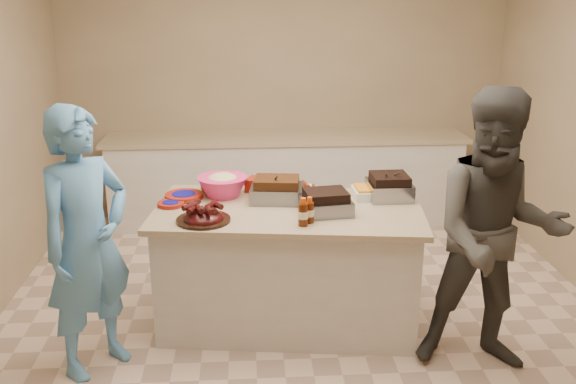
{
  "coord_description": "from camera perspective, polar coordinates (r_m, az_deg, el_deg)",
  "views": [
    {
      "loc": [
        -0.4,
        -4.05,
        2.35
      ],
      "look_at": [
        -0.11,
        0.16,
        0.97
      ],
      "focal_mm": 40.0,
      "sensor_mm": 36.0,
      "label": 1
    }
  ],
  "objects": [
    {
      "name": "coleslaw_bowl",
      "position": [
        4.69,
        -5.79,
        -0.36
      ],
      "size": [
        0.4,
        0.4,
        0.25
      ],
      "primitive_type": null,
      "rotation": [
        0.0,
        0.0,
        -0.13
      ],
      "color": "#E82D73",
      "rests_on": "island"
    },
    {
      "name": "roasting_pan",
      "position": [
        4.68,
        8.94,
        -0.53
      ],
      "size": [
        0.31,
        0.31,
        0.12
      ],
      "primitive_type": "cube",
      "rotation": [
        0.0,
        0.0,
        0.01
      ],
      "color": "gray",
      "rests_on": "island"
    },
    {
      "name": "back_counter",
      "position": [
        6.54,
        -0.19,
        1.2
      ],
      "size": [
        3.6,
        0.64,
        0.9
      ],
      "primitive_type": null,
      "color": "silver",
      "rests_on": "ground"
    },
    {
      "name": "sausage_plate",
      "position": [
        4.78,
        0.96,
        0.07
      ],
      "size": [
        0.39,
        0.39,
        0.05
      ],
      "primitive_type": "cylinder",
      "rotation": [
        0.0,
        0.0,
        0.21
      ],
      "color": "silver",
      "rests_on": "island"
    },
    {
      "name": "guest_gray",
      "position": [
        4.5,
        16.87,
        -14.29
      ],
      "size": [
        1.15,
        1.91,
        0.68
      ],
      "primitive_type": "imported",
      "rotation": [
        0.0,
        0.0,
        -0.16
      ],
      "color": "#46443F",
      "rests_on": "ground"
    },
    {
      "name": "basket_stack",
      "position": [
        4.78,
        -2.45,
        0.05
      ],
      "size": [
        0.24,
        0.21,
        0.1
      ],
      "primitive_type": "cube",
      "rotation": [
        0.0,
        0.0,
        -0.4
      ],
      "color": "maroon",
      "rests_on": "island"
    },
    {
      "name": "room",
      "position": [
        4.7,
        1.56,
        -11.95
      ],
      "size": [
        4.5,
        5.0,
        2.7
      ],
      "primitive_type": null,
      "color": "tan",
      "rests_on": "ground"
    },
    {
      "name": "bbq_bottle_b",
      "position": [
        4.16,
        1.91,
        -2.73
      ],
      "size": [
        0.07,
        0.07,
        0.17
      ],
      "primitive_type": "cylinder",
      "rotation": [
        0.0,
        0.0,
        -0.13
      ],
      "color": "#421605",
      "rests_on": "island"
    },
    {
      "name": "plate_stack_small",
      "position": [
        4.54,
        -10.37,
        -1.21
      ],
      "size": [
        0.21,
        0.21,
        0.03
      ],
      "primitive_type": "cylinder",
      "rotation": [
        0.0,
        0.0,
        -0.13
      ],
      "color": "maroon",
      "rests_on": "island"
    },
    {
      "name": "mustard_bottle",
      "position": [
        4.63,
        -0.97,
        -0.52
      ],
      "size": [
        0.05,
        0.05,
        0.13
      ],
      "primitive_type": "cylinder",
      "rotation": [
        0.0,
        0.0,
        -0.13
      ],
      "color": "#FDCA00",
      "rests_on": "island"
    },
    {
      "name": "plate_stack_large",
      "position": [
        4.68,
        -9.24,
        -0.54
      ],
      "size": [
        0.31,
        0.31,
        0.03
      ],
      "primitive_type": "cylinder",
      "rotation": [
        0.0,
        0.0,
        -0.13
      ],
      "color": "maroon",
      "rests_on": "island"
    },
    {
      "name": "brisket_tray",
      "position": [
        4.33,
        3.36,
        -1.88
      ],
      "size": [
        0.36,
        0.31,
        0.1
      ],
      "primitive_type": "cube",
      "rotation": [
        0.0,
        0.0,
        0.13
      ],
      "color": "black",
      "rests_on": "island"
    },
    {
      "name": "bbq_bottle_a",
      "position": [
        4.11,
        1.34,
        -3.0
      ],
      "size": [
        0.07,
        0.07,
        0.19
      ],
      "primitive_type": "cylinder",
      "rotation": [
        0.0,
        0.0,
        -0.13
      ],
      "color": "#421605",
      "rests_on": "island"
    },
    {
      "name": "rib_platter",
      "position": [
        4.22,
        -7.52,
        -2.58
      ],
      "size": [
        0.46,
        0.46,
        0.14
      ],
      "primitive_type": null,
      "rotation": [
        0.0,
        0.0,
        -0.36
      ],
      "color": "#440C0C",
      "rests_on": "island"
    },
    {
      "name": "mac_cheese_dish",
      "position": [
        4.69,
        7.75,
        -0.45
      ],
      "size": [
        0.33,
        0.24,
        0.09
      ],
      "primitive_type": "cube",
      "rotation": [
        0.0,
        0.0,
        0.03
      ],
      "color": "orange",
      "rests_on": "island"
    },
    {
      "name": "pulled_pork_tray",
      "position": [
        4.57,
        -1.0,
        -0.79
      ],
      "size": [
        0.4,
        0.32,
        0.11
      ],
      "primitive_type": "cube",
      "rotation": [
        0.0,
        0.0,
        -0.12
      ],
      "color": "#47230F",
      "rests_on": "island"
    },
    {
      "name": "plastic_cup",
      "position": [
        4.8,
        -7.28,
        0.02
      ],
      "size": [
        0.12,
        0.11,
        0.11
      ],
      "primitive_type": "imported",
      "rotation": [
        0.0,
        0.0,
        -0.13
      ],
      "color": "#A16F1B",
      "rests_on": "island"
    },
    {
      "name": "guest_blue",
      "position": [
        4.47,
        -16.37,
        -14.48
      ],
      "size": [
        1.69,
        1.58,
        0.41
      ],
      "primitive_type": "imported",
      "rotation": [
        0.0,
        0.0,
        0.86
      ],
      "color": "#5493CB",
      "rests_on": "ground"
    },
    {
      "name": "island",
      "position": [
        4.79,
        0.04,
        -11.33
      ],
      "size": [
        1.95,
        1.19,
        0.87
      ],
      "primitive_type": null,
      "rotation": [
        0.0,
        0.0,
        -0.13
      ],
      "color": "silver",
      "rests_on": "ground"
    },
    {
      "name": "sauce_bowl",
      "position": [
        4.72,
        -1.49,
        -0.18
      ],
      "size": [
        0.14,
        0.06,
        0.13
      ],
      "primitive_type": "imported",
      "rotation": [
        0.0,
        0.0,
        -0.13
      ],
      "color": "silver",
      "rests_on": "island"
    }
  ]
}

